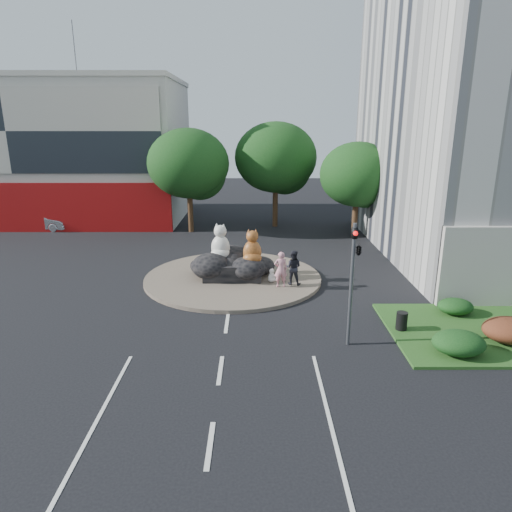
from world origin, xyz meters
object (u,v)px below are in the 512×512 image
at_px(kitten_calico, 210,272).
at_px(litter_bin, 402,321).
at_px(parked_car, 42,221).
at_px(cat_white, 220,241).
at_px(kitten_white, 272,275).
at_px(pedestrian_pink, 281,269).
at_px(cat_tabby, 252,246).
at_px(pedestrian_dark, 293,267).

bearing_deg(kitten_calico, litter_bin, 13.07).
bearing_deg(parked_car, cat_white, -122.44).
relative_size(kitten_calico, kitten_white, 1.30).
bearing_deg(kitten_white, parked_car, 102.71).
xyz_separation_m(pedestrian_pink, parked_car, (-19.12, 14.41, -0.42)).
bearing_deg(cat_tabby, litter_bin, -47.59).
height_order(kitten_calico, pedestrian_pink, pedestrian_pink).
relative_size(kitten_white, parked_car, 0.17).
distance_m(cat_tabby, parked_car, 21.96).
relative_size(kitten_white, litter_bin, 1.00).
xyz_separation_m(cat_white, kitten_white, (2.88, -1.34, -1.56)).
bearing_deg(pedestrian_pink, litter_bin, 129.54).
height_order(kitten_calico, pedestrian_dark, pedestrian_dark).
bearing_deg(cat_tabby, kitten_calico, -174.00).
xyz_separation_m(kitten_calico, kitten_white, (3.43, -0.22, -0.12)).
relative_size(cat_tabby, pedestrian_pink, 1.01).
xyz_separation_m(cat_white, litter_bin, (8.20, -7.22, -1.64)).
bearing_deg(cat_white, pedestrian_dark, -4.76).
height_order(pedestrian_dark, litter_bin, pedestrian_dark).
bearing_deg(litter_bin, cat_white, 138.64).
distance_m(cat_white, pedestrian_dark, 4.47).
bearing_deg(litter_bin, kitten_calico, 145.10).
bearing_deg(parked_car, kitten_calico, -125.88).
bearing_deg(parked_car, pedestrian_pink, -121.58).
relative_size(kitten_calico, pedestrian_pink, 0.52).
relative_size(cat_white, parked_car, 0.46).
bearing_deg(cat_tabby, kitten_white, -30.31).
bearing_deg(kitten_calico, pedestrian_dark, 40.30).
relative_size(cat_tabby, pedestrian_dark, 1.03).
distance_m(cat_white, pedestrian_pink, 4.06).
xyz_separation_m(cat_tabby, litter_bin, (6.39, -6.45, -1.57)).
bearing_deg(kitten_white, pedestrian_pink, -101.94).
relative_size(cat_tabby, litter_bin, 2.50).
height_order(kitten_white, litter_bin, kitten_white).
height_order(cat_white, pedestrian_dark, cat_white).
distance_m(cat_white, kitten_calico, 1.90).
distance_m(cat_white, cat_tabby, 1.97).
xyz_separation_m(cat_white, parked_car, (-15.80, 12.28, -1.40)).
bearing_deg(cat_white, parked_car, 160.72).
relative_size(kitten_calico, pedestrian_dark, 0.54).
height_order(cat_tabby, kitten_calico, cat_tabby).
distance_m(cat_white, kitten_white, 3.53).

